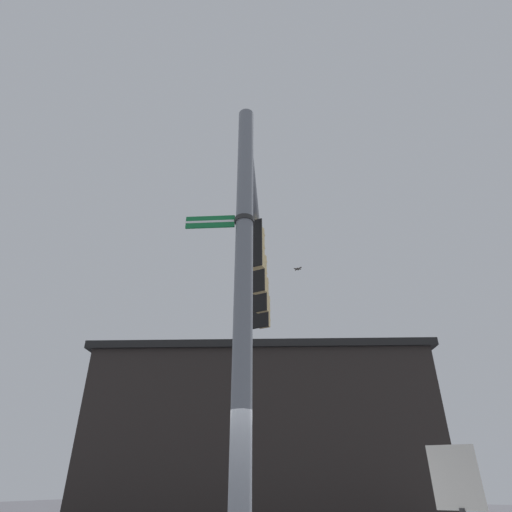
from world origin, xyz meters
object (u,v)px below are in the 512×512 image
Objects in this scene: traffic_light_nearest_pole at (255,247)px; traffic_light_mid_inner at (258,273)px; bird_flying at (298,269)px; historical_marker at (462,508)px; traffic_light_arm_end at (263,311)px; street_name_sign at (231,221)px; traffic_light_mid_outer at (261,294)px.

traffic_light_mid_inner is (-0.54, 1.23, 0.00)m from traffic_light_nearest_pole.
traffic_light_nearest_pole is 8.28m from bird_flying.
traffic_light_nearest_pole is 0.62× the size of historical_marker.
traffic_light_nearest_pole is at bearing -66.33° from traffic_light_arm_end.
historical_marker is at bearing 36.70° from street_name_sign.
bird_flying reaches higher than traffic_light_nearest_pole.
bird_flying is 12.61m from historical_marker.
street_name_sign is at bearing -69.75° from traffic_light_mid_inner.
traffic_light_mid_inner is 1.00× the size of traffic_light_mid_outer.
traffic_light_nearest_pole reaches higher than street_name_sign.
bird_flying is at bearing 92.41° from traffic_light_arm_end.
traffic_light_mid_inner is at bearing 113.67° from traffic_light_nearest_pole.
traffic_light_nearest_pole is at bearing -66.33° from traffic_light_mid_outer.
traffic_light_mid_inner and traffic_light_mid_outer have the same top height.
traffic_light_mid_outer is 7.36m from historical_marker.
traffic_light_arm_end is (-1.62, 3.69, 0.00)m from traffic_light_nearest_pole.
traffic_light_mid_outer is at bearing 113.67° from traffic_light_nearest_pole.
traffic_light_nearest_pole is 1.34m from traffic_light_mid_inner.
traffic_light_arm_end is 6.72m from street_name_sign.
traffic_light_mid_outer is at bearing 113.67° from traffic_light_mid_inner.
street_name_sign is 3.02× the size of bird_flying.
traffic_light_mid_outer reaches higher than historical_marker.
traffic_light_mid_outer is at bearing -82.00° from bird_flying.
traffic_light_mid_outer is 3.76× the size of bird_flying.
historical_marker is at bearing -26.11° from traffic_light_mid_inner.
street_name_sign is (0.83, -2.48, -1.02)m from traffic_light_nearest_pole.
bird_flying is (-0.70, 4.95, 3.23)m from traffic_light_mid_outer.
traffic_light_mid_outer is 1.25× the size of street_name_sign.
traffic_light_mid_outer is 0.62× the size of historical_marker.
historical_marker is at bearing -11.12° from traffic_light_nearest_pole.
traffic_light_arm_end is 0.62× the size of historical_marker.
bird_flying is (-1.24, 6.18, 3.23)m from traffic_light_mid_inner.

